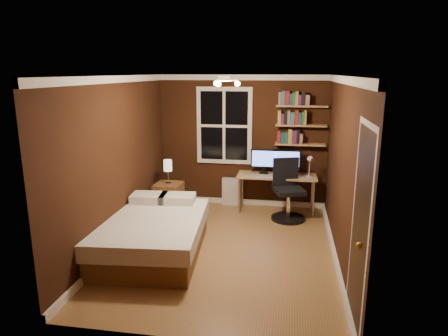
% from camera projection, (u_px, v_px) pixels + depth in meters
% --- Properties ---
extents(floor, '(4.20, 4.20, 0.00)m').
position_uv_depth(floor, '(225.00, 248.00, 5.92)').
color(floor, brown).
rests_on(floor, ground).
extents(wall_back, '(3.20, 0.04, 2.50)m').
position_uv_depth(wall_back, '(243.00, 142.00, 7.64)').
color(wall_back, black).
rests_on(wall_back, ground).
extents(wall_left, '(0.04, 4.20, 2.50)m').
position_uv_depth(wall_left, '(118.00, 163.00, 5.88)').
color(wall_left, black).
rests_on(wall_left, ground).
extents(wall_right, '(0.04, 4.20, 2.50)m').
position_uv_depth(wall_right, '(342.00, 171.00, 5.37)').
color(wall_right, black).
rests_on(wall_right, ground).
extents(ceiling, '(3.20, 4.20, 0.02)m').
position_uv_depth(ceiling, '(225.00, 76.00, 5.33)').
color(ceiling, white).
rests_on(ceiling, wall_back).
extents(window, '(1.06, 0.06, 1.46)m').
position_uv_depth(window, '(224.00, 126.00, 7.59)').
color(window, white).
rests_on(window, wall_back).
extents(door, '(0.03, 0.82, 2.05)m').
position_uv_depth(door, '(359.00, 231.00, 3.94)').
color(door, black).
rests_on(door, ground).
extents(door_knob, '(0.06, 0.06, 0.06)m').
position_uv_depth(door_knob, '(359.00, 245.00, 3.67)').
color(door_knob, gold).
rests_on(door_knob, door).
extents(ceiling_fixture, '(0.44, 0.44, 0.18)m').
position_uv_depth(ceiling_fixture, '(224.00, 84.00, 5.26)').
color(ceiling_fixture, beige).
rests_on(ceiling_fixture, ceiling).
extents(bookshelf_lower, '(0.92, 0.22, 0.03)m').
position_uv_depth(bookshelf_lower, '(300.00, 144.00, 7.35)').
color(bookshelf_lower, tan).
rests_on(bookshelf_lower, wall_back).
extents(books_row_lower, '(0.42, 0.16, 0.23)m').
position_uv_depth(books_row_lower, '(300.00, 137.00, 7.32)').
color(books_row_lower, maroon).
rests_on(books_row_lower, bookshelf_lower).
extents(bookshelf_middle, '(0.92, 0.22, 0.03)m').
position_uv_depth(bookshelf_middle, '(301.00, 125.00, 7.27)').
color(bookshelf_middle, tan).
rests_on(bookshelf_middle, wall_back).
extents(books_row_middle, '(0.54, 0.16, 0.23)m').
position_uv_depth(books_row_middle, '(301.00, 118.00, 7.24)').
color(books_row_middle, navy).
rests_on(books_row_middle, bookshelf_middle).
extents(bookshelf_upper, '(0.92, 0.22, 0.03)m').
position_uv_depth(bookshelf_upper, '(302.00, 106.00, 7.19)').
color(bookshelf_upper, tan).
rests_on(bookshelf_upper, wall_back).
extents(books_row_upper, '(0.54, 0.16, 0.23)m').
position_uv_depth(books_row_upper, '(302.00, 99.00, 7.16)').
color(books_row_upper, '#2A633E').
rests_on(books_row_upper, bookshelf_upper).
extents(bed, '(1.57, 2.06, 0.66)m').
position_uv_depth(bed, '(153.00, 234.00, 5.72)').
color(bed, brown).
rests_on(bed, ground).
extents(nightstand, '(0.49, 0.49, 0.58)m').
position_uv_depth(nightstand, '(169.00, 199.00, 7.30)').
color(nightstand, brown).
rests_on(nightstand, ground).
extents(bedside_lamp, '(0.15, 0.15, 0.44)m').
position_uv_depth(bedside_lamp, '(168.00, 172.00, 7.18)').
color(bedside_lamp, beige).
rests_on(bedside_lamp, nightstand).
extents(radiator, '(0.36, 0.13, 0.54)m').
position_uv_depth(radiator, '(232.00, 192.00, 7.80)').
color(radiator, beige).
rests_on(radiator, ground).
extents(desk, '(1.46, 0.55, 0.69)m').
position_uv_depth(desk, '(277.00, 178.00, 7.40)').
color(desk, tan).
rests_on(desk, ground).
extents(monitor_left, '(0.50, 0.12, 0.46)m').
position_uv_depth(monitor_left, '(264.00, 161.00, 7.44)').
color(monitor_left, black).
rests_on(monitor_left, desk).
extents(monitor_right, '(0.50, 0.12, 0.46)m').
position_uv_depth(monitor_right, '(287.00, 162.00, 7.37)').
color(monitor_right, black).
rests_on(monitor_right, desk).
extents(desk_lamp, '(0.14, 0.32, 0.44)m').
position_uv_depth(desk_lamp, '(310.00, 166.00, 7.12)').
color(desk_lamp, silver).
rests_on(desk_lamp, desk).
extents(office_chair, '(0.61, 0.61, 1.08)m').
position_uv_depth(office_chair, '(288.00, 196.00, 7.03)').
color(office_chair, black).
rests_on(office_chair, ground).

